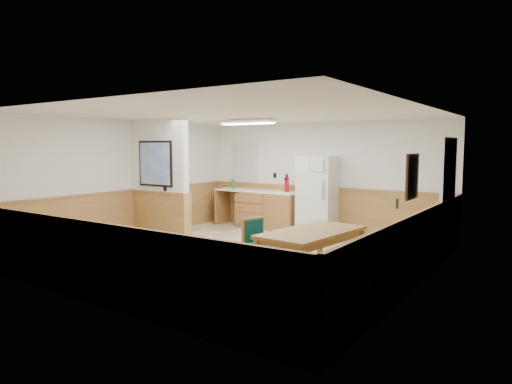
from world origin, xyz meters
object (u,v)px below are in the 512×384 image
Objects in this scene: dining_table at (312,237)px; dining_chair at (257,241)px; dining_bench at (383,269)px; refrigerator at (318,196)px; fire_extinguisher at (287,184)px; soap_bottle at (233,184)px.

dining_table is 2.09× the size of dining_chair.
dining_table is 1.14× the size of dining_bench.
refrigerator is 1.11× the size of dining_bench.
fire_extinguisher is 1.56m from soap_bottle.
refrigerator is at bearing -1.58° from soap_bottle.
dining_table is at bearing 17.42° from dining_chair.
dining_chair is at bearing -71.40° from fire_extinguisher.
soap_bottle is at bearing 146.78° from dining_chair.
refrigerator reaches higher than dining_chair.
fire_extinguisher reaches higher than dining_chair.
dining_table is (1.55, -3.25, -0.21)m from refrigerator.
refrigerator is 0.87m from fire_extinguisher.
dining_chair is (-1.96, -0.08, 0.15)m from dining_bench.
refrigerator reaches higher than dining_table.
dining_bench is 4.80m from fire_extinguisher.
dining_bench is 6.58× the size of soap_bottle.
dining_table is at bearing -67.83° from refrigerator.
fire_extinguisher reaches higher than dining_bench.
dining_bench is at bearing 8.27° from dining_table.
refrigerator is 4.15m from dining_bench.
fire_extinguisher is 1.74× the size of soap_bottle.
dining_table is 4.12m from fire_extinguisher.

